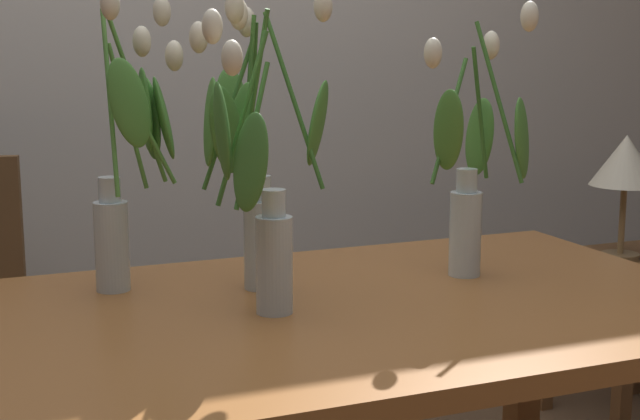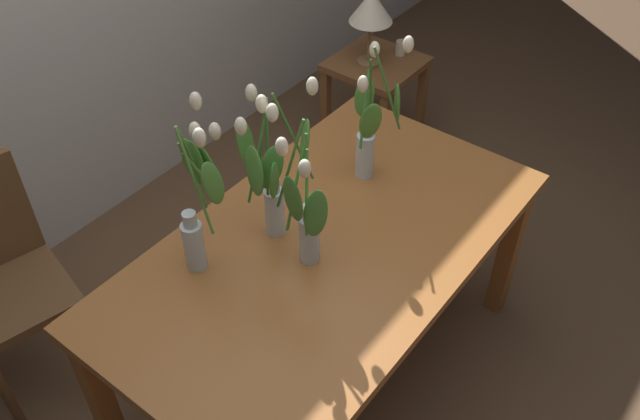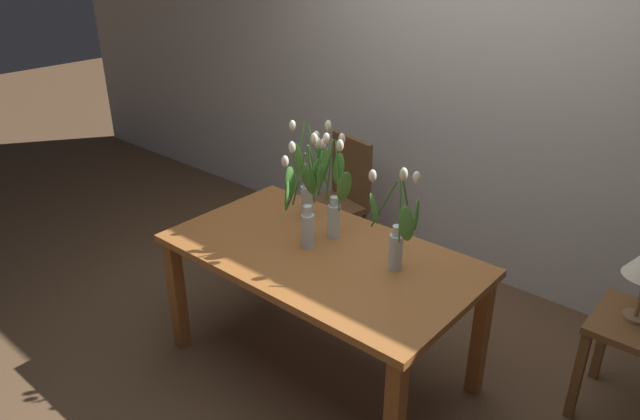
{
  "view_description": "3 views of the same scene",
  "coord_description": "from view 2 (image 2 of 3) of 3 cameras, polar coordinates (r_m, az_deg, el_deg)",
  "views": [
    {
      "loc": [
        -0.62,
        -1.53,
        1.23
      ],
      "look_at": [
        -0.01,
        -0.04,
        0.93
      ],
      "focal_mm": 51.01,
      "sensor_mm": 36.0,
      "label": 1
    },
    {
      "loc": [
        -1.29,
        -0.97,
        2.35
      ],
      "look_at": [
        -0.04,
        -0.01,
        0.92
      ],
      "focal_mm": 37.99,
      "sensor_mm": 36.0,
      "label": 2
    },
    {
      "loc": [
        1.7,
        -1.99,
        2.22
      ],
      "look_at": [
        -0.07,
        0.07,
        0.93
      ],
      "focal_mm": 32.97,
      "sensor_mm": 36.0,
      "label": 3
    }
  ],
  "objects": [
    {
      "name": "ground_plane",
      "position": [
        2.85,
        0.41,
        -13.37
      ],
      "size": [
        18.0,
        18.0,
        0.0
      ],
      "primitive_type": "plane",
      "color": "brown"
    },
    {
      "name": "table_lamp",
      "position": [
        3.48,
        4.34,
        16.58
      ],
      "size": [
        0.22,
        0.22,
        0.4
      ],
      "color": "olive",
      "rests_on": "side_table"
    },
    {
      "name": "tulip_vase_3",
      "position": [
        2.44,
        4.27,
        6.7
      ],
      "size": [
        0.27,
        0.23,
        0.57
      ],
      "color": "silver",
      "rests_on": "dining_table"
    },
    {
      "name": "tulip_vase_0",
      "position": [
        2.07,
        -1.51,
        -0.53
      ],
      "size": [
        0.16,
        0.23,
        0.58
      ],
      "color": "silver",
      "rests_on": "dining_table"
    },
    {
      "name": "pillar_candle",
      "position": [
        3.7,
        6.83,
        13.42
      ],
      "size": [
        0.06,
        0.06,
        0.07
      ],
      "primitive_type": "cylinder",
      "color": "beige",
      "rests_on": "side_table"
    },
    {
      "name": "side_table",
      "position": [
        3.7,
        4.68,
        10.82
      ],
      "size": [
        0.44,
        0.44,
        0.55
      ],
      "color": "brown",
      "rests_on": "ground"
    },
    {
      "name": "tulip_vase_1",
      "position": [
        2.16,
        -4.07,
        2.65
      ],
      "size": [
        0.28,
        0.2,
        0.59
      ],
      "color": "silver",
      "rests_on": "dining_table"
    },
    {
      "name": "dining_table",
      "position": [
        2.35,
        0.48,
        -4.38
      ],
      "size": [
        1.6,
        0.9,
        0.74
      ],
      "color": "#A3602D",
      "rests_on": "ground"
    },
    {
      "name": "tulip_vase_2",
      "position": [
        2.09,
        -10.26,
        0.54
      ],
      "size": [
        0.19,
        0.24,
        0.59
      ],
      "color": "silver",
      "rests_on": "dining_table"
    }
  ]
}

